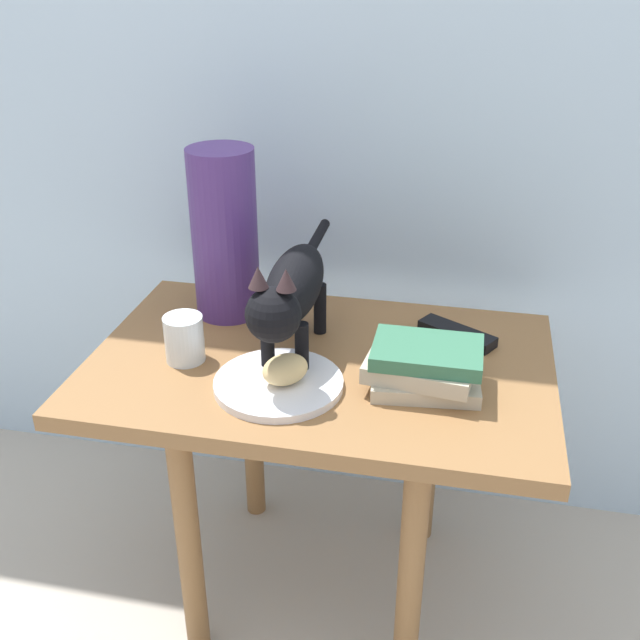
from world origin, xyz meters
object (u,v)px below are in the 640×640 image
(side_table, at_px, (320,398))
(bread_roll, at_px, (285,369))
(tv_remote, at_px, (457,334))
(plate, at_px, (279,384))
(cat, at_px, (291,291))
(candle_jar, at_px, (184,341))
(green_vase, at_px, (225,234))
(book_stack, at_px, (424,367))

(side_table, bearing_deg, bread_roll, -108.43)
(tv_remote, bearing_deg, side_table, -120.54)
(plate, xyz_separation_m, bread_roll, (0.01, -0.00, 0.03))
(side_table, distance_m, cat, 0.22)
(candle_jar, bearing_deg, plate, -16.47)
(plate, bearing_deg, side_table, 64.57)
(plate, height_order, candle_jar, candle_jar)
(green_vase, bearing_deg, cat, -42.24)
(side_table, bearing_deg, tv_remote, 29.11)
(side_table, relative_size, cat, 1.71)
(plate, bearing_deg, book_stack, 11.83)
(book_stack, bearing_deg, plate, -168.17)
(plate, distance_m, book_stack, 0.24)
(cat, relative_size, green_vase, 1.44)
(bread_roll, height_order, book_stack, book_stack)
(side_table, distance_m, bread_roll, 0.17)
(bread_roll, bearing_deg, side_table, 71.57)
(bread_roll, relative_size, green_vase, 0.24)
(bread_roll, xyz_separation_m, candle_jar, (-0.20, 0.06, -0.00))
(bread_roll, relative_size, tv_remote, 0.53)
(side_table, bearing_deg, book_stack, -16.07)
(side_table, distance_m, tv_remote, 0.28)
(cat, relative_size, tv_remote, 3.20)
(plate, xyz_separation_m, book_stack, (0.24, 0.05, 0.03))
(side_table, bearing_deg, green_vase, 145.54)
(side_table, xyz_separation_m, cat, (-0.05, -0.00, 0.21))
(book_stack, xyz_separation_m, candle_jar, (-0.42, 0.01, -0.00))
(side_table, height_order, book_stack, book_stack)
(side_table, bearing_deg, plate, -115.43)
(plate, height_order, green_vase, green_vase)
(plate, relative_size, bread_roll, 2.73)
(cat, bearing_deg, side_table, 3.37)
(bread_roll, xyz_separation_m, book_stack, (0.22, 0.05, 0.00))
(candle_jar, distance_m, tv_remote, 0.50)
(cat, height_order, tv_remote, cat)
(cat, distance_m, book_stack, 0.26)
(plate, bearing_deg, candle_jar, 163.53)
(side_table, height_order, bread_roll, bread_roll)
(side_table, height_order, green_vase, green_vase)
(tv_remote, bearing_deg, cat, -124.50)
(side_table, xyz_separation_m, bread_roll, (-0.04, -0.11, 0.12))
(green_vase, relative_size, tv_remote, 2.21)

